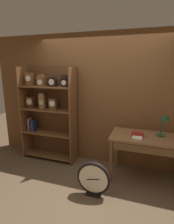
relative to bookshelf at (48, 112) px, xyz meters
name	(u,v)px	position (x,y,z in m)	size (l,w,h in m)	color
ground_plane	(80,197)	(1.10, -1.01, -1.03)	(10.00, 10.00, 0.00)	brown
back_wood_panel	(101,101)	(1.10, 0.21, 0.27)	(4.80, 0.05, 2.60)	brown
bookshelf	(48,112)	(0.00, 0.00, 0.00)	(1.16, 0.38, 1.96)	brown
workbench	(146,142)	(2.01, -0.23, -0.32)	(1.20, 0.65, 0.81)	brown
desk_lamp	(165,121)	(2.27, -0.15, 0.07)	(0.20, 0.20, 0.43)	#1E472D
toolbox_small	(138,134)	(1.87, -0.25, -0.18)	(0.20, 0.10, 0.07)	maroon
open_repair_manual	(137,137)	(1.87, -0.32, -0.20)	(0.16, 0.22, 0.03)	silver
round_clock_large	(94,179)	(1.29, -0.91, -0.74)	(0.53, 0.11, 0.57)	black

